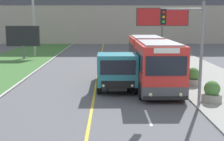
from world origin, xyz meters
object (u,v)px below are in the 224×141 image
object	(u,v)px
traffic_light_mast	(189,40)
billboard_large	(162,18)
utility_pole_far	(34,19)
planter_round_third	(180,68)
city_bus	(151,61)
planter_round_near	(212,93)
dump_truck	(117,71)
planter_round_second	(193,78)
planter_round_far	(168,61)
billboard_small	(23,37)

from	to	relation	value
traffic_light_mast	billboard_large	bearing A→B (deg)	83.57
utility_pole_far	planter_round_third	distance (m)	20.24
city_bus	utility_pole_far	xyz separation A→B (m)	(-12.12, 16.30, 2.99)
planter_round_near	billboard_large	bearing A→B (deg)	87.21
utility_pole_far	planter_round_near	bearing A→B (deg)	-55.68
dump_truck	planter_round_second	bearing A→B (deg)	9.02
traffic_light_mast	planter_round_far	size ratio (longest dim) A/B	4.76
dump_truck	billboard_large	size ratio (longest dim) A/B	1.03
billboard_large	planter_round_near	size ratio (longest dim) A/B	5.63
planter_round_near	planter_round_second	size ratio (longest dim) A/B	0.95
city_bus	billboard_small	distance (m)	18.93
billboard_small	planter_round_third	size ratio (longest dim) A/B	3.38
city_bus	planter_round_second	xyz separation A→B (m)	(2.76, -1.00, -1.02)
billboard_large	city_bus	bearing A→B (deg)	-102.05
traffic_light_mast	planter_round_near	distance (m)	3.36
city_bus	billboard_large	xyz separation A→B (m)	(3.77, 17.64, 3.01)
utility_pole_far	planter_round_far	distance (m)	17.59
planter_round_second	planter_round_third	world-z (taller)	planter_round_second
traffic_light_mast	billboard_large	world-z (taller)	billboard_large
billboard_small	planter_round_far	distance (m)	16.83
utility_pole_far	billboard_large	world-z (taller)	utility_pole_far
dump_truck	planter_round_second	size ratio (longest dim) A/B	5.52
city_bus	billboard_large	bearing A→B (deg)	77.95
utility_pole_far	traffic_light_mast	size ratio (longest dim) A/B	1.66
dump_truck	traffic_light_mast	distance (m)	5.89
dump_truck	billboard_large	distance (m)	20.76
planter_round_near	planter_round_third	xyz separation A→B (m)	(0.23, 8.66, -0.01)
dump_truck	traffic_light_mast	size ratio (longest dim) A/B	1.24
traffic_light_mast	planter_round_near	bearing A→B (deg)	19.10
billboard_large	planter_round_near	world-z (taller)	billboard_large
planter_round_second	billboard_large	bearing A→B (deg)	86.90
planter_round_far	traffic_light_mast	bearing A→B (deg)	-96.52
planter_round_second	planter_round_third	size ratio (longest dim) A/B	1.08
planter_round_far	planter_round_third	bearing A→B (deg)	-87.11
city_bus	dump_truck	world-z (taller)	city_bus
billboard_small	planter_round_third	bearing A→B (deg)	-33.84
dump_truck	traffic_light_mast	bearing A→B (deg)	-47.78
planter_round_near	planter_round_third	world-z (taller)	planter_round_near
traffic_light_mast	planter_round_second	size ratio (longest dim) A/B	4.47
city_bus	billboard_large	world-z (taller)	billboard_large
dump_truck	planter_round_third	world-z (taller)	dump_truck
planter_round_near	planter_round_third	bearing A→B (deg)	88.45
dump_truck	planter_round_far	distance (m)	10.84
billboard_large	planter_round_second	world-z (taller)	billboard_large
traffic_light_mast	planter_round_far	xyz separation A→B (m)	(1.54, 13.52, -2.94)
city_bus	traffic_light_mast	world-z (taller)	traffic_light_mast
traffic_light_mast	planter_round_third	size ratio (longest dim) A/B	4.84
utility_pole_far	billboard_large	size ratio (longest dim) A/B	1.38
planter_round_second	planter_round_far	size ratio (longest dim) A/B	1.07
utility_pole_far	planter_round_third	size ratio (longest dim) A/B	8.01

